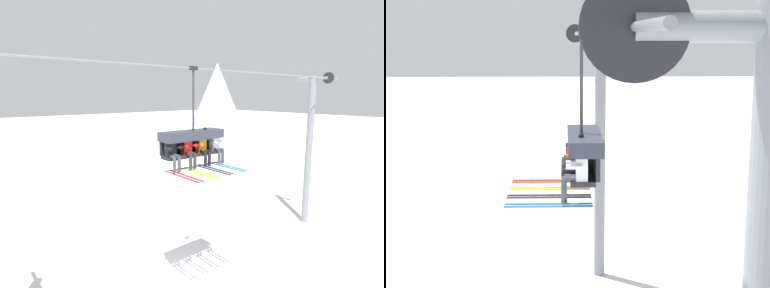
# 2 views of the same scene
# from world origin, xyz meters

# --- Properties ---
(ground_plane) EXTENTS (200.00, 200.00, 0.00)m
(ground_plane) POSITION_xyz_m (0.00, 0.00, 0.00)
(ground_plane) COLOR white
(mountain_peak_central) EXTENTS (12.05, 12.05, 14.35)m
(mountain_peak_central) POSITION_xyz_m (42.68, 42.38, 7.18)
(mountain_peak_central) COLOR silver
(mountain_peak_central) RESTS_ON ground_plane
(lift_tower_far) EXTENTS (0.36, 1.88, 8.21)m
(lift_tower_far) POSITION_xyz_m (8.89, -0.02, 4.27)
(lift_tower_far) COLOR slate
(lift_tower_far) RESTS_ON ground_plane
(lift_cable) EXTENTS (17.54, 0.05, 0.05)m
(lift_cable) POSITION_xyz_m (1.12, -0.80, 7.93)
(lift_cable) COLOR slate
(chairlift_chair) EXTENTS (2.31, 0.74, 3.22)m
(chairlift_chair) POSITION_xyz_m (0.10, -0.73, 5.65)
(chairlift_chair) COLOR #232328
(skier_black) EXTENTS (0.46, 1.70, 1.23)m
(skier_black) POSITION_xyz_m (-0.85, -0.95, 5.34)
(skier_black) COLOR black
(skier_red) EXTENTS (0.46, 1.70, 1.23)m
(skier_red) POSITION_xyz_m (-0.22, -0.95, 5.34)
(skier_red) COLOR red
(skier_orange) EXTENTS (0.48, 1.70, 1.34)m
(skier_orange) POSITION_xyz_m (0.41, -0.94, 5.36)
(skier_orange) COLOR orange
(skier_white) EXTENTS (0.46, 1.70, 1.23)m
(skier_white) POSITION_xyz_m (1.04, -0.95, 5.34)
(skier_white) COLOR silver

